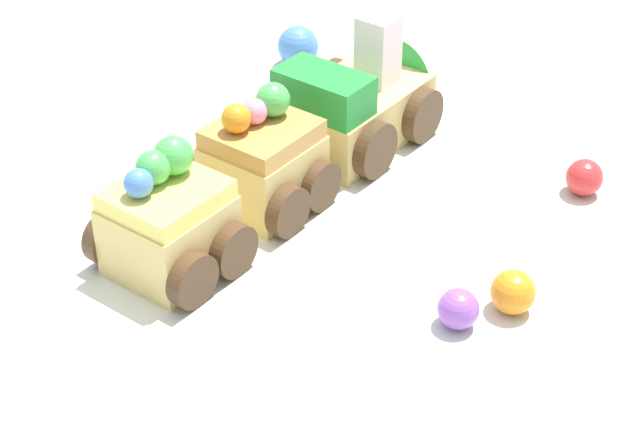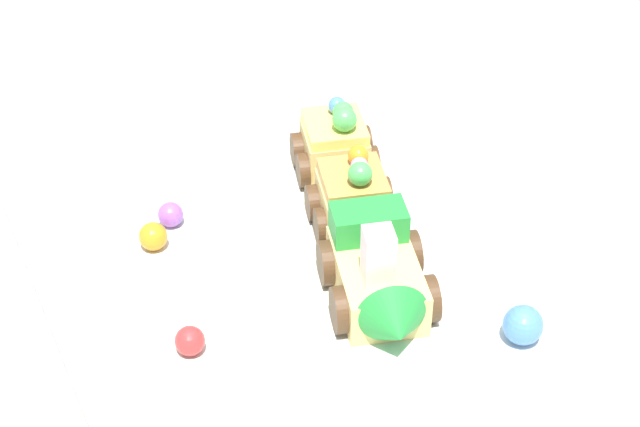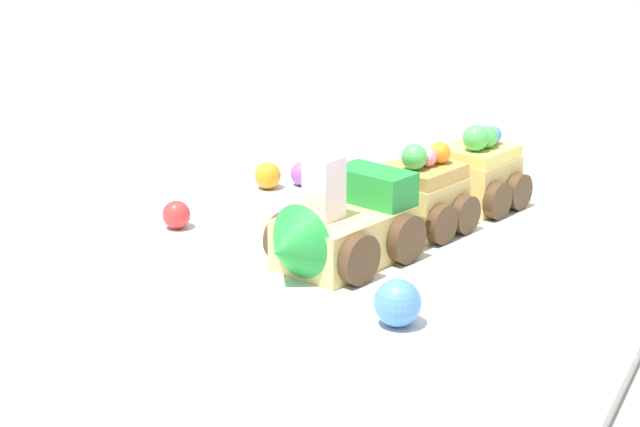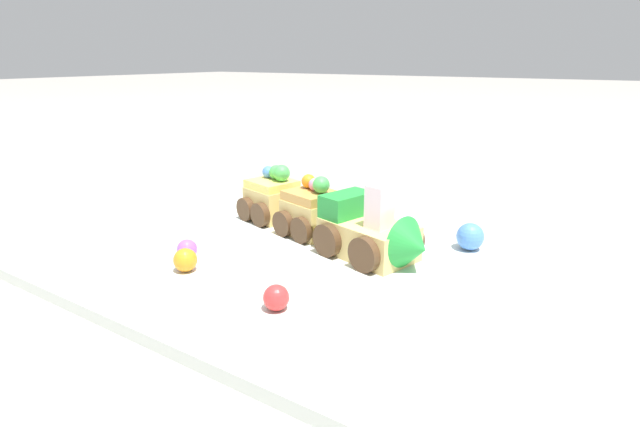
{
  "view_description": "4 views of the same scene",
  "coord_description": "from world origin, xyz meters",
  "px_view_note": "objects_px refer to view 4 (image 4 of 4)",
  "views": [
    {
      "loc": [
        -0.48,
        -0.19,
        0.35
      ],
      "look_at": [
        -0.03,
        -0.01,
        0.02
      ],
      "focal_mm": 60.0,
      "sensor_mm": 36.0,
      "label": 1
    },
    {
      "loc": [
        0.58,
        -0.28,
        0.56
      ],
      "look_at": [
        -0.0,
        -0.01,
        0.05
      ],
      "focal_mm": 60.0,
      "sensor_mm": 36.0,
      "label": 2
    },
    {
      "loc": [
        0.7,
        0.3,
        0.28
      ],
      "look_at": [
        0.03,
        -0.03,
        0.03
      ],
      "focal_mm": 60.0,
      "sensor_mm": 36.0,
      "label": 3
    },
    {
      "loc": [
        0.29,
        -0.42,
        0.21
      ],
      "look_at": [
        0.0,
        0.01,
        0.05
      ],
      "focal_mm": 28.0,
      "sensor_mm": 36.0,
      "label": 4
    }
  ],
  "objects_px": {
    "cake_car_lemon": "(273,198)",
    "gumball_orange": "(185,260)",
    "gumball_purple": "(187,249)",
    "cake_car_caramel": "(312,212)",
    "gumball_red": "(276,298)",
    "cake_train_locomotive": "(375,235)",
    "gumball_blue": "(470,237)"
  },
  "relations": [
    {
      "from": "cake_car_lemon",
      "to": "gumball_orange",
      "type": "xyz_separation_m",
      "value": [
        0.03,
        -0.17,
        -0.01
      ]
    },
    {
      "from": "cake_car_lemon",
      "to": "gumball_purple",
      "type": "xyz_separation_m",
      "value": [
        0.01,
        -0.15,
        -0.02
      ]
    },
    {
      "from": "cake_car_caramel",
      "to": "gumball_red",
      "type": "relative_size",
      "value": 3.79
    },
    {
      "from": "cake_train_locomotive",
      "to": "gumball_purple",
      "type": "height_order",
      "value": "cake_train_locomotive"
    },
    {
      "from": "cake_train_locomotive",
      "to": "cake_car_caramel",
      "type": "xyz_separation_m",
      "value": [
        -0.09,
        0.03,
        0.0
      ]
    },
    {
      "from": "cake_train_locomotive",
      "to": "gumball_orange",
      "type": "distance_m",
      "value": 0.19
    },
    {
      "from": "gumball_orange",
      "to": "gumball_purple",
      "type": "bearing_deg",
      "value": 134.72
    },
    {
      "from": "cake_train_locomotive",
      "to": "gumball_red",
      "type": "relative_size",
      "value": 5.97
    },
    {
      "from": "gumball_orange",
      "to": "gumball_purple",
      "type": "xyz_separation_m",
      "value": [
        -0.02,
        0.02,
        -0.0
      ]
    },
    {
      "from": "gumball_purple",
      "to": "gumball_blue",
      "type": "height_order",
      "value": "gumball_blue"
    },
    {
      "from": "gumball_purple",
      "to": "gumball_red",
      "type": "bearing_deg",
      "value": -13.68
    },
    {
      "from": "cake_car_lemon",
      "to": "gumball_red",
      "type": "height_order",
      "value": "cake_car_lemon"
    },
    {
      "from": "gumball_orange",
      "to": "gumball_red",
      "type": "distance_m",
      "value": 0.12
    },
    {
      "from": "cake_car_lemon",
      "to": "gumball_blue",
      "type": "height_order",
      "value": "cake_car_lemon"
    },
    {
      "from": "gumball_blue",
      "to": "gumball_purple",
      "type": "bearing_deg",
      "value": -141.55
    },
    {
      "from": "cake_car_lemon",
      "to": "gumball_blue",
      "type": "distance_m",
      "value": 0.24
    },
    {
      "from": "gumball_purple",
      "to": "gumball_red",
      "type": "distance_m",
      "value": 0.15
    },
    {
      "from": "gumball_blue",
      "to": "gumball_red",
      "type": "bearing_deg",
      "value": -112.33
    },
    {
      "from": "gumball_purple",
      "to": "gumball_blue",
      "type": "xyz_separation_m",
      "value": [
        0.23,
        0.18,
        0.0
      ]
    },
    {
      "from": "gumball_orange",
      "to": "cake_car_lemon",
      "type": "bearing_deg",
      "value": 100.41
    },
    {
      "from": "gumball_purple",
      "to": "cake_train_locomotive",
      "type": "bearing_deg",
      "value": 34.53
    },
    {
      "from": "cake_train_locomotive",
      "to": "cake_car_caramel",
      "type": "height_order",
      "value": "cake_train_locomotive"
    },
    {
      "from": "cake_train_locomotive",
      "to": "gumball_orange",
      "type": "height_order",
      "value": "cake_train_locomotive"
    },
    {
      "from": "cake_car_lemon",
      "to": "gumball_red",
      "type": "relative_size",
      "value": 3.79
    },
    {
      "from": "gumball_red",
      "to": "gumball_blue",
      "type": "relative_size",
      "value": 0.74
    },
    {
      "from": "gumball_blue",
      "to": "cake_car_caramel",
      "type": "bearing_deg",
      "value": -163.27
    },
    {
      "from": "gumball_red",
      "to": "cake_car_caramel",
      "type": "bearing_deg",
      "value": 115.18
    },
    {
      "from": "cake_car_caramel",
      "to": "gumball_orange",
      "type": "relative_size",
      "value": 3.59
    },
    {
      "from": "cake_train_locomotive",
      "to": "gumball_orange",
      "type": "relative_size",
      "value": 5.66
    },
    {
      "from": "cake_car_caramel",
      "to": "gumball_red",
      "type": "xyz_separation_m",
      "value": [
        0.08,
        -0.17,
        -0.02
      ]
    },
    {
      "from": "cake_train_locomotive",
      "to": "gumball_purple",
      "type": "distance_m",
      "value": 0.19
    },
    {
      "from": "cake_train_locomotive",
      "to": "cake_car_lemon",
      "type": "relative_size",
      "value": 1.58
    }
  ]
}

